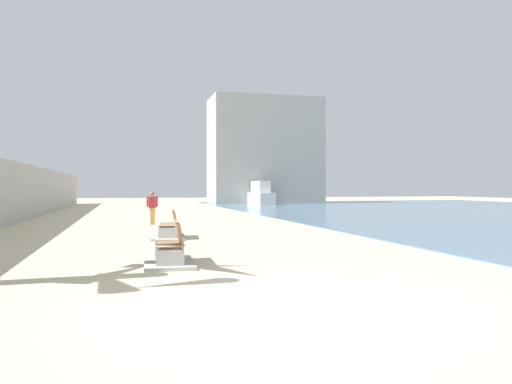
{
  "coord_description": "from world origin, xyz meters",
  "views": [
    {
      "loc": [
        -2.12,
        -7.35,
        1.75
      ],
      "look_at": [
        4.12,
        16.34,
        1.53
      ],
      "focal_mm": 35.17,
      "sensor_mm": 36.0,
      "label": 1
    }
  ],
  "objects_px": {
    "bench_near": "(170,254)",
    "bench_far": "(169,231)",
    "person_walking": "(152,206)",
    "boat_far_left": "(258,196)"
  },
  "relations": [
    {
      "from": "bench_far",
      "to": "person_walking",
      "type": "bearing_deg",
      "value": 91.95
    },
    {
      "from": "bench_near",
      "to": "person_walking",
      "type": "distance_m",
      "value": 12.5
    },
    {
      "from": "bench_near",
      "to": "boat_far_left",
      "type": "distance_m",
      "value": 39.74
    },
    {
      "from": "person_walking",
      "to": "boat_far_left",
      "type": "xyz_separation_m",
      "value": [
        11.96,
        25.33,
        0.01
      ]
    },
    {
      "from": "bench_near",
      "to": "bench_far",
      "type": "distance_m",
      "value": 5.97
    },
    {
      "from": "bench_far",
      "to": "boat_far_left",
      "type": "relative_size",
      "value": 0.33
    },
    {
      "from": "bench_far",
      "to": "person_walking",
      "type": "xyz_separation_m",
      "value": [
        -0.22,
        6.53,
        0.67
      ]
    },
    {
      "from": "bench_far",
      "to": "bench_near",
      "type": "bearing_deg",
      "value": -94.63
    },
    {
      "from": "boat_far_left",
      "to": "bench_far",
      "type": "bearing_deg",
      "value": -110.22
    },
    {
      "from": "bench_near",
      "to": "boat_far_left",
      "type": "relative_size",
      "value": 0.32
    }
  ]
}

